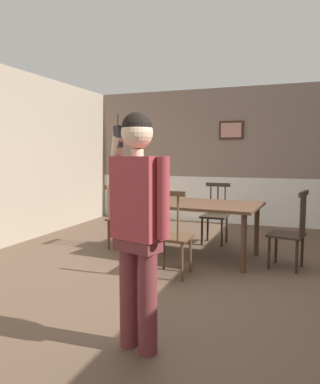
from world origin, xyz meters
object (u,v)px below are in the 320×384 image
at_px(dining_table, 197,209).
at_px(chair_near_window, 290,232).
at_px(chair_at_table_head, 121,217).
at_px(chair_by_doorway, 171,236).
at_px(person_figure, 138,216).
at_px(chair_opposite_corner, 215,215).

bearing_deg(dining_table, chair_near_window, -5.10).
bearing_deg(chair_near_window, chair_at_table_head, 96.67).
relative_size(chair_by_doorway, chair_at_table_head, 1.05).
height_order(chair_near_window, person_figure, person_figure).
bearing_deg(chair_at_table_head, dining_table, 87.63).
bearing_deg(person_figure, dining_table, -68.78).
distance_m(dining_table, chair_by_doorway, 0.93).
xyz_separation_m(chair_opposite_corner, person_figure, (0.15, -3.49, 0.54)).
relative_size(chair_near_window, chair_at_table_head, 1.01).
bearing_deg(chair_opposite_corner, chair_near_window, 142.03).
bearing_deg(chair_opposite_corner, person_figure, 95.75).
xyz_separation_m(chair_near_window, chair_opposite_corner, (-1.17, 1.02, 0.01)).
distance_m(chair_by_doorway, chair_at_table_head, 1.55).
xyz_separation_m(chair_at_table_head, person_figure, (1.47, -2.68, 0.53)).
bearing_deg(chair_by_doorway, dining_table, 85.46).
bearing_deg(person_figure, chair_by_doorway, -63.52).
bearing_deg(chair_opposite_corner, dining_table, 88.41).
bearing_deg(chair_at_table_head, chair_by_doorway, 51.38).
bearing_deg(chair_by_doorway, chair_at_table_head, 139.07).
height_order(chair_near_window, chair_by_doorway, chair_by_doorway).
xyz_separation_m(dining_table, person_figure, (0.23, -2.58, 0.32)).
relative_size(dining_table, person_figure, 1.02).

